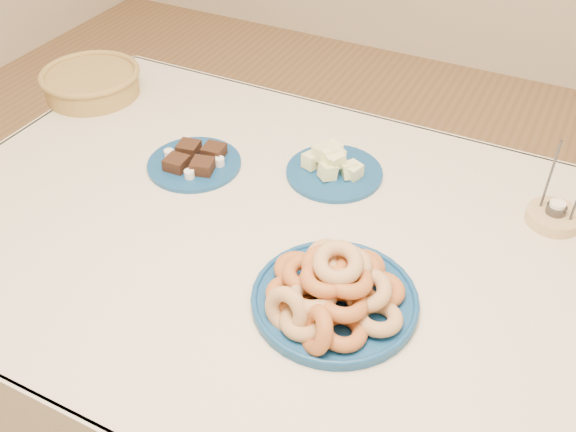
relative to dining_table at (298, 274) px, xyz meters
The scene contains 6 objects.
dining_table is the anchor object (origin of this frame).
donut_platter 0.25m from the dining_table, 45.19° to the right, with size 0.42×0.42×0.15m.
melon_plate 0.28m from the dining_table, 96.64° to the left, with size 0.26×0.26×0.08m.
brownie_plate 0.39m from the dining_table, 159.82° to the left, with size 0.30×0.30×0.04m.
wicker_basket 0.87m from the dining_table, 159.71° to the left, with size 0.32×0.32×0.07m.
candle_holder 0.58m from the dining_table, 32.45° to the left, with size 0.15×0.15×0.20m.
Camera 1 is at (0.44, -0.92, 1.66)m, focal length 40.00 mm.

